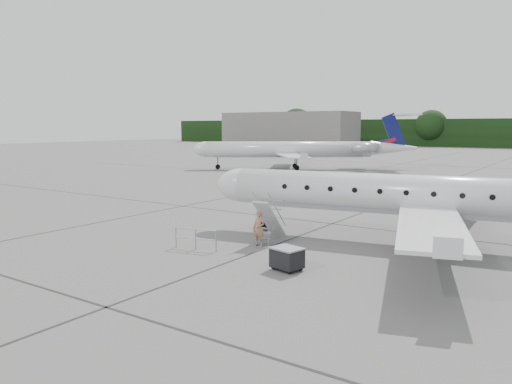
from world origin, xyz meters
The scene contains 8 objects.
ground centered at (0.00, 0.00, 0.00)m, with size 320.00×320.00×0.00m, color slate.
terminal_building centered at (-70.00, 110.00, 5.00)m, with size 40.00×14.00×10.00m, color slate.
main_regional_jet centered at (0.26, 4.58, 3.48)m, with size 27.15×19.55×6.96m, color silver, non-canonical shape.
airstair centered at (-7.21, 0.97, 1.09)m, with size 0.85×2.47×2.18m, color silver, non-canonical shape.
passenger centered at (-6.97, -0.39, 0.89)m, with size 0.65×0.42×1.77m, color #996A53.
safety_railing centered at (-9.11, -2.65, 0.50)m, with size 2.20×0.08×1.00m, color #95989D, non-canonical shape.
baggage_cart centered at (-3.72, -3.18, 0.50)m, with size 1.16×0.94×1.01m, color black, non-canonical shape.
bg_regional_left centered at (-28.37, 38.88, 3.80)m, with size 28.96×20.85×7.60m, color silver, non-canonical shape.
Camera 1 is at (6.40, -20.39, 5.88)m, focal length 35.00 mm.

